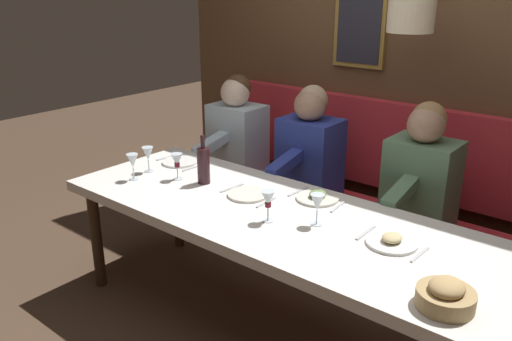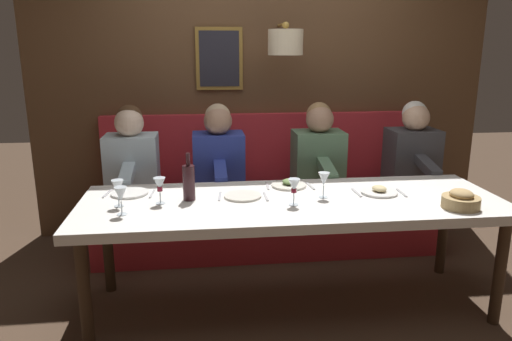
{
  "view_description": "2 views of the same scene",
  "coord_description": "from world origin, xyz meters",
  "px_view_note": "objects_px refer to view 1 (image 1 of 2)",
  "views": [
    {
      "loc": [
        -2.01,
        -1.47,
        1.89
      ],
      "look_at": [
        0.05,
        0.22,
        0.92
      ],
      "focal_mm": 36.56,
      "sensor_mm": 36.0,
      "label": 1
    },
    {
      "loc": [
        -2.83,
        0.56,
        1.67
      ],
      "look_at": [
        0.05,
        0.22,
        0.92
      ],
      "focal_mm": 33.82,
      "sensor_mm": 36.0,
      "label": 2
    }
  ],
  "objects_px": {
    "wine_glass_2": "(148,154)",
    "diner_middle": "(310,147)",
    "diner_far": "(237,130)",
    "wine_glass_0": "(177,161)",
    "wine_glass_3": "(317,203)",
    "wine_glass_1": "(268,200)",
    "wine_bottle": "(203,165)",
    "dining_table": "(283,225)",
    "diner_near": "(422,172)",
    "bread_bowl": "(446,296)",
    "wine_glass_4": "(133,161)"
  },
  "relations": [
    {
      "from": "diner_far",
      "to": "wine_glass_3",
      "type": "relative_size",
      "value": 4.82
    },
    {
      "from": "wine_glass_3",
      "to": "wine_glass_0",
      "type": "bearing_deg",
      "value": 90.13
    },
    {
      "from": "wine_glass_3",
      "to": "bread_bowl",
      "type": "xyz_separation_m",
      "value": [
        -0.29,
        -0.76,
        -0.07
      ]
    },
    {
      "from": "dining_table",
      "to": "wine_glass_0",
      "type": "distance_m",
      "value": 0.83
    },
    {
      "from": "diner_far",
      "to": "wine_glass_1",
      "type": "relative_size",
      "value": 4.82
    },
    {
      "from": "wine_bottle",
      "to": "bread_bowl",
      "type": "distance_m",
      "value": 1.64
    },
    {
      "from": "wine_glass_2",
      "to": "wine_glass_4",
      "type": "xyz_separation_m",
      "value": [
        -0.15,
        -0.04,
        0.0
      ]
    },
    {
      "from": "diner_near",
      "to": "wine_glass_1",
      "type": "relative_size",
      "value": 4.82
    },
    {
      "from": "diner_middle",
      "to": "bread_bowl",
      "type": "xyz_separation_m",
      "value": [
        -1.16,
        -1.39,
        -0.03
      ]
    },
    {
      "from": "diner_near",
      "to": "diner_far",
      "type": "height_order",
      "value": "same"
    },
    {
      "from": "wine_glass_0",
      "to": "wine_glass_4",
      "type": "xyz_separation_m",
      "value": [
        -0.18,
        0.2,
        0.0
      ]
    },
    {
      "from": "diner_near",
      "to": "wine_glass_2",
      "type": "bearing_deg",
      "value": 122.01
    },
    {
      "from": "diner_near",
      "to": "diner_middle",
      "type": "height_order",
      "value": "same"
    },
    {
      "from": "wine_glass_0",
      "to": "wine_glass_3",
      "type": "xyz_separation_m",
      "value": [
        0.0,
        -1.02,
        0.0
      ]
    },
    {
      "from": "diner_middle",
      "to": "wine_glass_4",
      "type": "height_order",
      "value": "diner_middle"
    },
    {
      "from": "diner_near",
      "to": "wine_glass_3",
      "type": "distance_m",
      "value": 0.89
    },
    {
      "from": "diner_far",
      "to": "wine_glass_2",
      "type": "relative_size",
      "value": 4.82
    },
    {
      "from": "wine_glass_2",
      "to": "wine_glass_1",
      "type": "bearing_deg",
      "value": -95.16
    },
    {
      "from": "wine_bottle",
      "to": "dining_table",
      "type": "bearing_deg",
      "value": -95.57
    },
    {
      "from": "wine_glass_1",
      "to": "wine_bottle",
      "type": "relative_size",
      "value": 0.55
    },
    {
      "from": "dining_table",
      "to": "bread_bowl",
      "type": "xyz_separation_m",
      "value": [
        -0.28,
        -0.96,
        0.11
      ]
    },
    {
      "from": "wine_bottle",
      "to": "wine_glass_0",
      "type": "bearing_deg",
      "value": 107.22
    },
    {
      "from": "dining_table",
      "to": "wine_bottle",
      "type": "bearing_deg",
      "value": 84.43
    },
    {
      "from": "wine_glass_1",
      "to": "wine_glass_4",
      "type": "xyz_separation_m",
      "value": [
        -0.06,
        1.01,
        0.0
      ]
    },
    {
      "from": "dining_table",
      "to": "bread_bowl",
      "type": "height_order",
      "value": "bread_bowl"
    },
    {
      "from": "wine_glass_1",
      "to": "bread_bowl",
      "type": "relative_size",
      "value": 0.75
    },
    {
      "from": "diner_middle",
      "to": "diner_far",
      "type": "height_order",
      "value": "same"
    },
    {
      "from": "wine_glass_2",
      "to": "bread_bowl",
      "type": "xyz_separation_m",
      "value": [
        -0.26,
        -2.02,
        -0.07
      ]
    },
    {
      "from": "wine_glass_1",
      "to": "bread_bowl",
      "type": "xyz_separation_m",
      "value": [
        -0.17,
        -0.97,
        -0.07
      ]
    },
    {
      "from": "diner_far",
      "to": "dining_table",
      "type": "bearing_deg",
      "value": -128.82
    },
    {
      "from": "diner_near",
      "to": "wine_bottle",
      "type": "height_order",
      "value": "diner_near"
    },
    {
      "from": "wine_glass_3",
      "to": "wine_glass_4",
      "type": "bearing_deg",
      "value": 98.35
    },
    {
      "from": "wine_glass_3",
      "to": "diner_far",
      "type": "bearing_deg",
      "value": 56.12
    },
    {
      "from": "wine_glass_2",
      "to": "bread_bowl",
      "type": "distance_m",
      "value": 2.04
    },
    {
      "from": "diner_near",
      "to": "diner_middle",
      "type": "xyz_separation_m",
      "value": [
        0.0,
        0.8,
        0.0
      ]
    },
    {
      "from": "diner_middle",
      "to": "wine_glass_1",
      "type": "xyz_separation_m",
      "value": [
        -0.99,
        -0.41,
        0.04
      ]
    },
    {
      "from": "dining_table",
      "to": "wine_glass_2",
      "type": "relative_size",
      "value": 16.1
    },
    {
      "from": "diner_far",
      "to": "wine_glass_0",
      "type": "height_order",
      "value": "diner_far"
    },
    {
      "from": "wine_glass_2",
      "to": "diner_middle",
      "type": "bearing_deg",
      "value": -35.17
    },
    {
      "from": "wine_bottle",
      "to": "diner_near",
      "type": "bearing_deg",
      "value": -51.25
    },
    {
      "from": "diner_far",
      "to": "bread_bowl",
      "type": "bearing_deg",
      "value": -119.43
    },
    {
      "from": "bread_bowl",
      "to": "diner_middle",
      "type": "bearing_deg",
      "value": 50.05
    },
    {
      "from": "diner_near",
      "to": "bread_bowl",
      "type": "height_order",
      "value": "diner_near"
    },
    {
      "from": "wine_glass_0",
      "to": "wine_glass_4",
      "type": "height_order",
      "value": "same"
    },
    {
      "from": "diner_far",
      "to": "wine_glass_3",
      "type": "height_order",
      "value": "diner_far"
    },
    {
      "from": "diner_near",
      "to": "wine_glass_1",
      "type": "height_order",
      "value": "diner_near"
    },
    {
      "from": "diner_middle",
      "to": "bread_bowl",
      "type": "bearing_deg",
      "value": -129.95
    },
    {
      "from": "diner_near",
      "to": "wine_glass_1",
      "type": "xyz_separation_m",
      "value": [
        -0.99,
        0.39,
        0.04
      ]
    },
    {
      "from": "dining_table",
      "to": "wine_glass_1",
      "type": "relative_size",
      "value": 16.1
    },
    {
      "from": "diner_near",
      "to": "wine_glass_0",
      "type": "bearing_deg",
      "value": 126.16
    }
  ]
}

